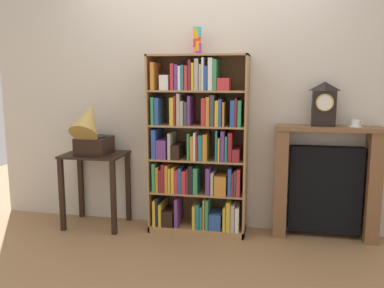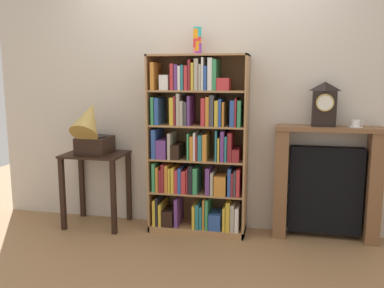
% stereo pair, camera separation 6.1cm
% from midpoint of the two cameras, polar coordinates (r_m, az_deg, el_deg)
% --- Properties ---
extents(ground_plane, '(7.49, 6.40, 0.02)m').
position_cam_midpoint_polar(ground_plane, '(4.01, 1.00, -12.48)').
color(ground_plane, '#997047').
extents(wall_back, '(4.49, 0.08, 2.60)m').
position_cam_midpoint_polar(wall_back, '(4.00, 3.00, 6.76)').
color(wall_back, beige).
rests_on(wall_back, ground).
extents(bookshelf, '(0.92, 0.34, 1.68)m').
position_cam_midpoint_polar(bookshelf, '(3.87, 1.18, -1.01)').
color(bookshelf, '#A87A4C').
rests_on(bookshelf, ground).
extents(cup_stack, '(0.08, 0.08, 0.25)m').
position_cam_midpoint_polar(cup_stack, '(3.87, 1.21, 14.17)').
color(cup_stack, pink).
rests_on(cup_stack, bookshelf).
extents(side_table_left, '(0.59, 0.46, 0.74)m').
position_cam_midpoint_polar(side_table_left, '(4.18, -12.83, -3.78)').
color(side_table_left, black).
rests_on(side_table_left, ground).
extents(gramophone, '(0.30, 0.49, 0.58)m').
position_cam_midpoint_polar(gramophone, '(4.04, -13.47, 2.06)').
color(gramophone, black).
rests_on(gramophone, side_table_left).
extents(fireplace_mantel, '(0.93, 0.24, 1.05)m').
position_cam_midpoint_polar(fireplace_mantel, '(3.96, 18.57, -5.29)').
color(fireplace_mantel, brown).
rests_on(fireplace_mantel, ground).
extents(mantel_clock, '(0.20, 0.12, 0.39)m').
position_cam_midpoint_polar(mantel_clock, '(3.81, 18.39, 5.30)').
color(mantel_clock, black).
rests_on(mantel_clock, fireplace_mantel).
extents(teacup_with_saucer, '(0.12, 0.12, 0.07)m').
position_cam_midpoint_polar(teacup_with_saucer, '(3.87, 22.28, 2.61)').
color(teacup_with_saucer, white).
rests_on(teacup_with_saucer, fireplace_mantel).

